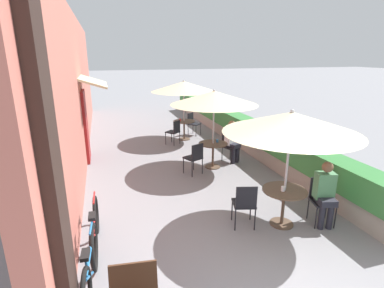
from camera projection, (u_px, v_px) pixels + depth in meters
The scene contains 21 objects.
cafe_facade_wall at pixel (78, 89), 9.14m from camera, with size 0.98×15.46×4.20m.
planter_hedge at pixel (234, 126), 11.08m from camera, with size 0.60×14.46×1.01m.
patio_table_near at pixel (284, 199), 5.55m from camera, with size 0.81×0.81×0.71m.
patio_umbrella_near at pixel (291, 122), 5.13m from camera, with size 2.37×2.37×2.21m.
cafe_chair_near_left at pixel (245, 202), 5.45m from camera, with size 0.49×0.49×0.87m.
cafe_chair_near_right at pixel (321, 197), 5.65m from camera, with size 0.49×0.49×0.87m.
seated_patron_near_right at pixel (325, 191), 5.50m from camera, with size 0.41×0.47×1.25m.
coffee_cup_near at pixel (283, 189), 5.44m from camera, with size 0.07×0.07×0.09m.
patio_table_mid at pixel (213, 149), 8.42m from camera, with size 0.81×0.81×0.71m.
patio_umbrella_mid at pixel (214, 98), 8.00m from camera, with size 2.37×2.37×2.21m.
cafe_chair_mid_left at pixel (229, 144), 8.94m from camera, with size 0.53×0.53×0.87m.
seated_patron_mid_left at pixel (232, 140), 8.81m from camera, with size 0.45×0.49×1.25m.
cafe_chair_mid_right at pixel (195, 156), 7.90m from camera, with size 0.53×0.53×0.87m.
coffee_cup_mid at pixel (217, 141), 8.44m from camera, with size 0.07×0.07×0.09m.
patio_table_far at pixel (184, 126), 11.20m from camera, with size 0.81×0.81×0.71m.
patio_umbrella_far at pixel (184, 86), 10.78m from camera, with size 2.37×2.37×2.21m.
cafe_chair_far_left at pixel (174, 130), 10.56m from camera, with size 0.56×0.56×0.87m.
cafe_chair_far_right at pixel (193, 122), 11.85m from camera, with size 0.56×0.56×0.87m.
coffee_cup_far at pixel (180, 120), 11.12m from camera, with size 0.07×0.07×0.09m.
bicycle_leaning at pixel (91, 267), 4.01m from camera, with size 0.17×1.70×0.79m.
bicycle_second at pixel (95, 229), 4.89m from camera, with size 0.11×1.69×0.78m.
Camera 1 is at (-1.86, -2.25, 3.11)m, focal length 28.00 mm.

